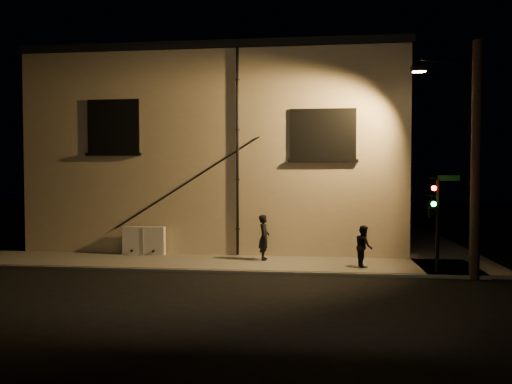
# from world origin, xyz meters

# --- Properties ---
(ground) EXTENTS (90.00, 90.00, 0.00)m
(ground) POSITION_xyz_m (0.00, 0.00, 0.00)
(ground) COLOR black
(sidewalk) EXTENTS (21.00, 16.00, 0.12)m
(sidewalk) POSITION_xyz_m (1.22, 4.39, 0.06)
(sidewalk) COLOR slate
(sidewalk) RESTS_ON ground
(building) EXTENTS (16.20, 12.23, 8.80)m
(building) POSITION_xyz_m (-3.00, 8.99, 4.40)
(building) COLOR beige
(building) RESTS_ON ground
(utility_cabinet) EXTENTS (1.75, 0.29, 1.15)m
(utility_cabinet) POSITION_xyz_m (-5.64, 2.70, 0.69)
(utility_cabinet) COLOR silver
(utility_cabinet) RESTS_ON sidewalk
(pedestrian_a) EXTENTS (0.44, 0.65, 1.74)m
(pedestrian_a) POSITION_xyz_m (-0.64, 2.04, 0.99)
(pedestrian_a) COLOR black
(pedestrian_a) RESTS_ON sidewalk
(pedestrian_b) EXTENTS (0.65, 0.79, 1.48)m
(pedestrian_b) POSITION_xyz_m (3.03, 1.05, 0.86)
(pedestrian_b) COLOR black
(pedestrian_b) RESTS_ON sidewalk
(traffic_signal) EXTENTS (1.15, 1.89, 3.26)m
(traffic_signal) POSITION_xyz_m (5.18, 0.19, 2.31)
(traffic_signal) COLOR black
(traffic_signal) RESTS_ON sidewalk
(streetlamp_pole) EXTENTS (2.05, 1.40, 7.72)m
(streetlamp_pole) POSITION_xyz_m (6.39, 0.00, 4.06)
(streetlamp_pole) COLOR black
(streetlamp_pole) RESTS_ON ground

